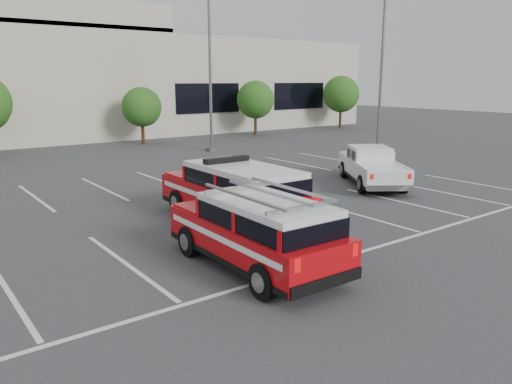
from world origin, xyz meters
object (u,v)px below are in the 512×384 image
Objects in this scene: fire_chief_suv at (235,197)px; ladder_suv at (257,237)px; tree_mid_right at (143,108)px; tree_right at (256,101)px; tree_far_right at (341,95)px; light_pole_right at (382,68)px; convention_building at (31,77)px; white_pickup at (371,170)px; light_pole_mid at (210,68)px.

ladder_suv is at bearing -116.20° from fire_chief_suv.
tree_right reaches higher than tree_mid_right.
tree_far_right reaches higher than fire_chief_suv.
convention_building is at bearing 125.89° from light_pole_right.
white_pickup is (-8.12, -19.22, -2.13)m from tree_right.
convention_building is 12.38× the size of tree_far_right.
convention_building is 26.99m from light_pole_right.
fire_chief_suv is (-1.33, -30.44, -3.88)m from convention_building.
tree_right reaches higher than fire_chief_suv.
tree_right is 10.38m from light_pole_mid.
light_pole_right reaches higher than tree_right.
tree_mid_right is 6.88m from light_pole_mid.
convention_building is 17.27m from light_pole_mid.
convention_building is at bearing 116.57° from tree_mid_right.
tree_far_right is 0.82× the size of fire_chief_suv.
tree_right is 0.87× the size of ladder_suv.
tree_mid_right is 21.61m from fire_chief_suv.
convention_building is 11.79× the size of ladder_suv.
light_pole_mid is 2.01× the size of ladder_suv.
white_pickup is at bearing -84.41° from tree_mid_right.
tree_mid_right is at bearing 132.17° from light_pole_right.
tree_far_right is at bearing 0.00° from tree_mid_right.
light_pole_mid reaches higher than fire_chief_suv.
convention_building is at bearing 113.26° from light_pole_mid.
tree_right is 0.75× the size of fire_chief_suv.
light_pole_right is 12.40m from white_pickup.
light_pole_right is at bearing -127.04° from tree_far_right.
tree_mid_right is 25.52m from ladder_suv.
tree_mid_right is at bearing -180.00° from tree_far_right.
white_pickup is (6.79, -29.04, -4.08)m from convention_building.
ladder_suv reaches higher than white_pickup.
tree_right is 0.43× the size of light_pole_mid.
tree_far_right is (24.91, -9.82, -1.68)m from convention_building.
tree_mid_right is 19.41m from white_pickup.
tree_far_right is at bearing 38.89° from fire_chief_suv.
convention_building is 11.20m from tree_mid_right.
convention_building reaches higher than tree_mid_right.
fire_chief_suv is at bearing -135.94° from white_pickup.
tree_far_right reaches higher than tree_right.
tree_mid_right is at bearing 73.89° from fire_chief_suv.
fire_chief_suv is at bearing -141.85° from tree_far_right.
light_pole_mid is 17.25m from fire_chief_suv.
tree_mid_right reaches higher than white_pickup.
convention_building is 13.58× the size of tree_right.
tree_right is 26.32m from fire_chief_suv.
fire_chief_suv is (-26.24, -20.62, -2.20)m from tree_far_right.
tree_far_right is 0.47× the size of light_pole_mid.
light_pole_right is (9.00, -6.00, 0.00)m from light_pole_mid.
tree_right is 0.82× the size of white_pickup.
white_pickup is 11.08m from ladder_suv.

